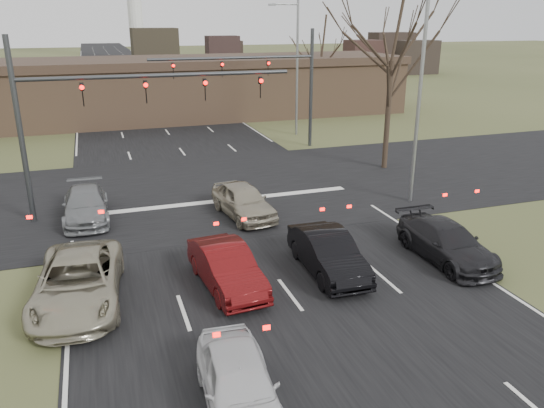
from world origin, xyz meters
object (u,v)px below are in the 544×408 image
Objects in this scene: car_grey_ahead at (86,205)px; building at (177,88)px; car_white_sedan at (239,384)px; car_charcoal_sedan at (447,242)px; streetlight_right_far at (295,61)px; car_silver_suv at (78,282)px; mast_arm_near at (98,104)px; car_red_ahead at (226,267)px; streetlight_right_near at (417,87)px; car_silver_ahead at (243,201)px; mast_arm_far at (273,75)px; car_black_hatch at (328,253)px.

building is at bearing 72.47° from car_grey_ahead.
building is at bearing 86.99° from car_white_sedan.
car_charcoal_sedan is 15.47m from car_grey_ahead.
streetlight_right_far is 2.11× the size of car_grey_ahead.
building is 8.94× the size of car_grey_ahead.
building is 34.48m from car_silver_suv.
car_silver_suv is at bearing -98.63° from mast_arm_near.
car_red_ahead reaches higher than car_white_sedan.
streetlight_right_near is 2.09× the size of car_charcoal_sedan.
streetlight_right_far is at bearing 70.92° from car_white_sedan.
car_white_sedan is 0.93× the size of car_silver_ahead.
mast_arm_far is (11.41, 10.00, -0.06)m from mast_arm_near.
streetlight_right_far is (0.50, 17.00, 0.00)m from streetlight_right_near.
mast_arm_far is 2.00× the size of car_silver_suv.
building is 27.49m from car_silver_ahead.
car_red_ahead is (-3.67, 0.07, -0.02)m from car_black_hatch.
mast_arm_far is 2.32× the size of car_charcoal_sedan.
car_grey_ahead is (-12.42, -10.50, -4.33)m from mast_arm_far.
car_silver_ahead reaches higher than car_red_ahead.
mast_arm_near is 15.17m from mast_arm_far.
streetlight_right_far is (7.32, -11.00, 2.92)m from building.
streetlight_right_far reaches higher than mast_arm_near.
mast_arm_far is 2.47× the size of car_black_hatch.
car_charcoal_sedan is (11.73, -9.28, -4.38)m from mast_arm_near.
mast_arm_far is (4.18, -15.00, 2.35)m from building.
mast_arm_far reaches higher than car_white_sedan.
mast_arm_far is 26.68m from car_white_sedan.
mast_arm_near is 10.36m from car_red_ahead.
streetlight_right_far is at bearing 51.89° from mast_arm_far.
car_silver_suv is at bearing -104.29° from building.
car_black_hatch is at bearing 2.35° from car_silver_suv.
car_silver_suv is at bearing -147.42° from car_silver_ahead.
mast_arm_far is 2.35× the size of car_grey_ahead.
car_charcoal_sedan is (-2.82, -23.28, -4.89)m from streetlight_right_far.
streetlight_right_far reaches higher than building.
streetlight_right_near is at bearing 69.85° from car_charcoal_sedan.
car_grey_ahead is at bearing 156.88° from car_silver_ahead.
building is at bearing 123.65° from streetlight_right_far.
car_white_sedan is at bearing -113.25° from streetlight_right_far.
streetlight_right_near is 2.11× the size of car_grey_ahead.
car_grey_ahead is 1.06× the size of car_silver_ahead.
car_silver_suv reaches higher than car_red_ahead.
streetlight_right_near reaches higher than car_charcoal_sedan.
car_silver_suv is (-15.32, -5.36, -4.81)m from streetlight_right_near.
building is 26.87m from car_grey_ahead.
mast_arm_far is 1.11× the size of streetlight_right_far.
mast_arm_near is at bearing 86.94° from car_silver_suv.
mast_arm_far is at bearing 41.22° from mast_arm_near.
car_silver_ahead is (5.80, -2.39, -4.31)m from mast_arm_near.
car_red_ahead is at bearing -116.06° from streetlight_right_far.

